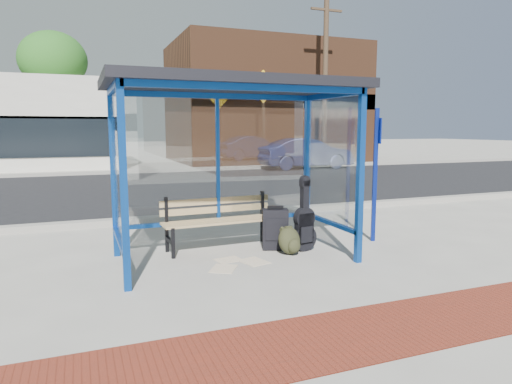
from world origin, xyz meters
name	(u,v)px	position (x,y,z in m)	size (l,w,h in m)	color
ground	(234,259)	(0.00, 0.00, 0.00)	(120.00, 120.00, 0.00)	#B2ADA0
brick_paver_strip	(331,338)	(0.00, -2.60, 0.01)	(60.00, 1.00, 0.01)	maroon
curb_near	(187,217)	(0.00, 2.90, 0.06)	(60.00, 0.25, 0.12)	gray
street_asphalt	(150,189)	(0.00, 8.00, 0.00)	(60.00, 10.00, 0.00)	black
curb_far	(131,172)	(0.00, 13.10, 0.06)	(60.00, 0.25, 0.12)	gray
far_sidewalk	(127,169)	(0.00, 15.00, 0.00)	(60.00, 4.00, 0.01)	#B2ADA0
bus_shelter	(232,107)	(0.00, 0.07, 2.07)	(3.30, 1.80, 2.42)	#0D3E96
storefront_brown	(264,104)	(8.00, 18.49, 3.20)	(10.00, 7.08, 6.40)	#59331E
tree_mid	(53,61)	(-3.00, 22.00, 5.45)	(3.60, 3.60, 7.03)	#4C3826
tree_right	(307,73)	(12.50, 22.00, 5.45)	(3.60, 3.60, 7.03)	#4C3826
utility_pole_east	(325,79)	(9.00, 13.40, 4.11)	(1.60, 0.24, 8.00)	#4C3826
bench	(219,218)	(-0.03, 0.61, 0.46)	(1.73, 0.49, 0.81)	black
guitar_bag	(304,225)	(1.09, 0.04, 0.38)	(0.39, 0.16, 1.05)	black
suitcase	(275,229)	(0.74, 0.27, 0.30)	(0.43, 0.35, 0.66)	black
backpack	(290,241)	(0.82, -0.07, 0.19)	(0.37, 0.35, 0.40)	black
sign_post	(376,167)	(2.41, 0.17, 1.18)	(0.14, 0.25, 2.10)	navy
newspaper_a	(224,269)	(-0.27, -0.38, 0.00)	(0.38, 0.30, 0.01)	white
newspaper_b	(229,260)	(-0.09, -0.03, 0.00)	(0.34, 0.27, 0.01)	white
newspaper_c	(254,262)	(0.20, -0.23, 0.00)	(0.39, 0.31, 0.01)	white
parked_car	(306,154)	(7.57, 12.47, 0.68)	(1.45, 4.15, 1.37)	#1A2049
fire_hydrant	(346,158)	(10.25, 13.41, 0.39)	(0.32, 0.21, 0.71)	red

